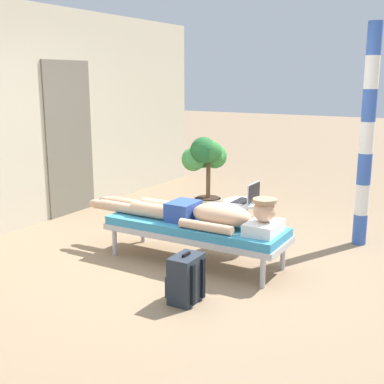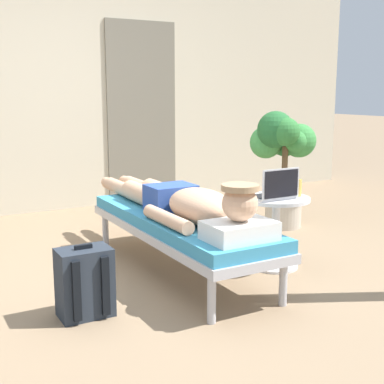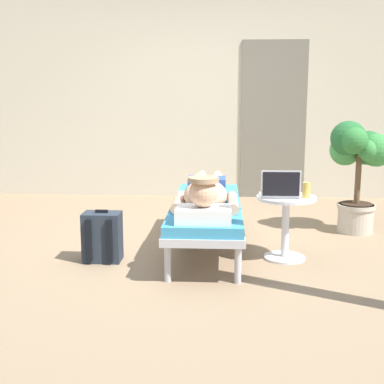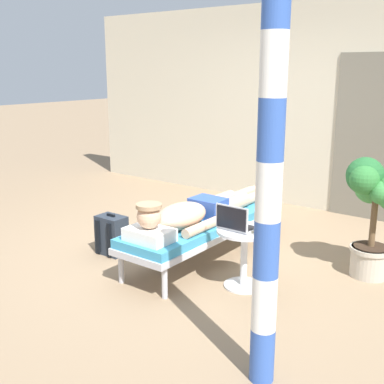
# 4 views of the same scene
# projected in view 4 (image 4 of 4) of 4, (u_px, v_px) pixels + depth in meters

# --- Properties ---
(ground_plane) EXTENTS (40.00, 40.00, 0.00)m
(ground_plane) POSITION_uv_depth(u_px,v_px,m) (184.00, 256.00, 4.94)
(ground_plane) COLOR #8C7256
(house_wall_back) EXTENTS (7.60, 0.20, 2.70)m
(house_wall_back) POSITION_uv_depth(u_px,v_px,m) (312.00, 107.00, 6.44)
(house_wall_back) COLOR beige
(house_wall_back) RESTS_ON ground
(house_door_panel) EXTENTS (0.84, 0.03, 2.04)m
(house_door_panel) POSITION_uv_depth(u_px,v_px,m) (368.00, 138.00, 5.97)
(house_door_panel) COLOR #6D6759
(house_door_panel) RESTS_ON ground
(lounge_chair) EXTENTS (0.60, 1.86, 0.42)m
(lounge_chair) POSITION_uv_depth(u_px,v_px,m) (200.00, 227.00, 4.74)
(lounge_chair) COLOR #B7B7BC
(lounge_chair) RESTS_ON ground
(person_reclining) EXTENTS (0.53, 2.17, 0.33)m
(person_reclining) POSITION_uv_depth(u_px,v_px,m) (196.00, 212.00, 4.65)
(person_reclining) COLOR white
(person_reclining) RESTS_ON lounge_chair
(side_table) EXTENTS (0.48, 0.48, 0.52)m
(side_table) POSITION_uv_depth(u_px,v_px,m) (244.00, 248.00, 4.17)
(side_table) COLOR silver
(side_table) RESTS_ON ground
(laptop) EXTENTS (0.31, 0.24, 0.23)m
(laptop) POSITION_uv_depth(u_px,v_px,m) (236.00, 223.00, 4.11)
(laptop) COLOR silver
(laptop) RESTS_ON side_table
(drink_glass) EXTENTS (0.06, 0.06, 0.12)m
(drink_glass) POSITION_uv_depth(u_px,v_px,m) (258.00, 228.00, 3.99)
(drink_glass) COLOR gold
(drink_glass) RESTS_ON side_table
(backpack) EXTENTS (0.30, 0.26, 0.42)m
(backpack) POSITION_uv_depth(u_px,v_px,m) (112.00, 235.00, 4.97)
(backpack) COLOR #262D38
(backpack) RESTS_ON ground
(potted_plant) EXTENTS (0.59, 0.55, 1.09)m
(potted_plant) POSITION_uv_depth(u_px,v_px,m) (378.00, 200.00, 4.32)
(potted_plant) COLOR #BFB29E
(potted_plant) RESTS_ON ground
(porch_post) EXTENTS (0.15, 0.15, 2.39)m
(porch_post) POSITION_uv_depth(u_px,v_px,m) (269.00, 191.00, 2.70)
(porch_post) COLOR #3359B2
(porch_post) RESTS_ON ground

